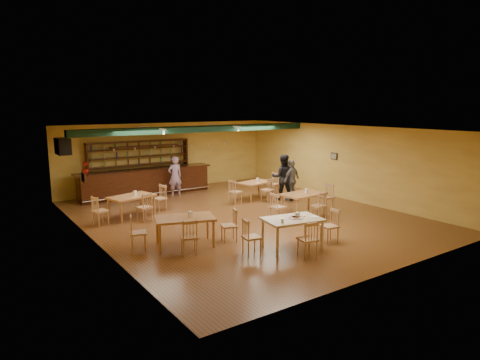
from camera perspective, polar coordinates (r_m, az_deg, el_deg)
floor at (r=14.68m, az=0.29°, el=-4.89°), size 12.00×12.00×0.00m
ceiling_beam at (r=16.58m, az=-5.24°, el=6.86°), size 10.00×0.30×0.25m
track_rail_left at (r=16.33m, az=-11.85°, el=6.89°), size 0.05×2.50×0.05m
track_rail_right at (r=17.81m, az=-2.23°, el=7.34°), size 0.05×2.50×0.05m
ac_unit at (r=16.26m, az=-22.70°, el=4.22°), size 0.34×0.70×0.48m
picture_left at (r=13.20m, az=-20.36°, el=0.33°), size 0.04×0.34×0.28m
picture_right at (r=17.95m, az=12.56°, el=3.15°), size 0.04×0.34×0.28m
bar_counter at (r=18.37m, az=-12.55°, el=-0.27°), size 5.82×0.85×1.13m
back_bar_hutch at (r=18.86m, az=-13.34°, el=1.73°), size 4.50×0.40×2.28m
poinsettia at (r=17.50m, az=-20.15°, el=1.53°), size 0.35×0.35×0.49m
dining_table_a at (r=14.93m, az=-14.37°, el=-3.47°), size 1.68×1.26×0.75m
dining_table_b at (r=17.32m, az=2.03°, el=-1.38°), size 1.54×1.11×0.70m
dining_table_c at (r=11.72m, az=-7.42°, el=-6.84°), size 1.81×1.41×0.79m
dining_table_d at (r=14.96m, az=8.50°, el=-3.21°), size 1.58×1.01×0.76m
near_table at (r=11.51m, az=7.05°, el=-7.11°), size 1.66×1.22×0.81m
pizza_tray at (r=11.46m, az=7.50°, el=-5.03°), size 0.55×0.55×0.01m
parmesan_shaker at (r=10.95m, az=5.73°, el=-5.46°), size 0.09×0.09×0.11m
napkin_stack at (r=11.79m, az=7.78°, el=-4.57°), size 0.25×0.22×0.03m
pizza_server at (r=11.60m, az=7.92°, el=-4.81°), size 0.31×0.27×0.00m
side_plate at (r=11.63m, az=10.01°, el=-4.88°), size 0.25×0.25×0.01m
patron_bar at (r=17.95m, az=-8.76°, el=0.50°), size 0.62×0.42×1.68m
patron_right_a at (r=17.08m, az=5.80°, el=0.37°), size 1.14×1.09×1.85m
patron_right_b at (r=17.11m, az=6.95°, el=0.02°), size 1.04×0.64×1.65m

